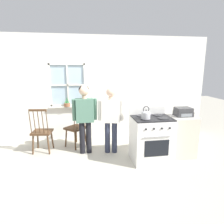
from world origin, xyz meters
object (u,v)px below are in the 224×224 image
chair_by_window (76,128)px  handbag (83,113)px  stove (151,139)px  person_elderly_left (85,113)px  kettle (146,114)px  potted_plant (67,104)px  stereo (183,112)px  side_counter (181,136)px  person_teen_center (111,114)px  chair_near_wall (42,132)px

chair_by_window → handbag: (0.16, -0.17, 0.39)m
handbag → stove: bearing=-31.3°
handbag → person_elderly_left: bearing=-80.1°
kettle → potted_plant: 2.28m
handbag → stereo: bearing=-19.4°
stove → side_counter: size_ratio=1.20×
person_elderly_left → kettle: (1.15, -0.71, 0.08)m
side_counter → person_elderly_left: bearing=167.2°
potted_plant → stove: bearing=-41.0°
person_teen_center → stereo: bearing=-5.7°
handbag → side_counter: (2.08, -0.71, -0.41)m
person_elderly_left → person_teen_center: 0.57m
chair_near_wall → stereo: size_ratio=3.03×
kettle → handbag: 1.54m
potted_plant → side_counter: potted_plant is taller
chair_near_wall → potted_plant: potted_plant is taller
kettle → stereo: 0.92m
side_counter → kettle: bearing=-164.6°
chair_near_wall → chair_by_window: bearing=-158.2°
person_teen_center → handbag: bearing=163.6°
person_elderly_left → side_counter: person_elderly_left is taller
stove → person_elderly_left: bearing=156.3°
person_teen_center → side_counter: 1.59m
person_elderly_left → stove: person_elderly_left is taller
person_elderly_left → stove: (1.32, -0.58, -0.47)m
stereo → stove: bearing=-172.5°
person_elderly_left → side_counter: bearing=-15.6°
stove → side_counter: 0.73m
chair_near_wall → stove: bearing=168.3°
kettle → potted_plant: bearing=133.6°
person_teen_center → kettle: 0.88m
kettle → side_counter: size_ratio=0.27×
stove → stereo: 0.89m
chair_by_window → chair_near_wall: size_ratio=1.00×
chair_near_wall → person_teen_center: (1.54, -0.29, 0.43)m
person_elderly_left → handbag: person_elderly_left is taller
person_teen_center → side_counter: person_teen_center is taller
potted_plant → handbag: 0.79m
kettle → potted_plant: (-1.57, 1.65, -0.05)m
side_counter → stereo: (0.00, -0.02, 0.54)m
handbag → stereo: size_ratio=0.90×
stereo → person_elderly_left: bearing=166.6°
person_elderly_left → kettle: size_ratio=6.18×
person_elderly_left → chair_by_window: bearing=113.8°
stove → handbag: (-1.36, 0.83, 0.39)m
person_teen_center → chair_near_wall: bearing=180.0°
stove → handbag: stove is taller
person_teen_center → handbag: (-0.61, 0.31, -0.04)m
person_elderly_left → side_counter: 2.15m
side_counter → stereo: size_ratio=2.65×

